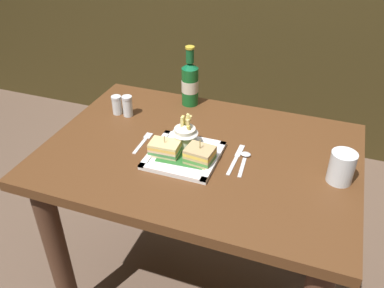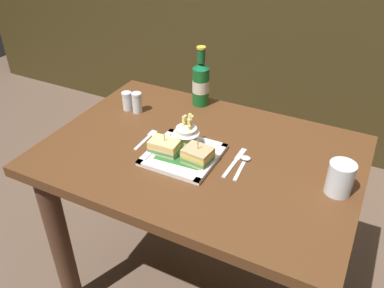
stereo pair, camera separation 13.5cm
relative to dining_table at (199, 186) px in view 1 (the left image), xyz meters
The scene contains 12 objects.
dining_table is the anchor object (origin of this frame).
square_plate 0.18m from the dining_table, 123.53° to the right, with size 0.23×0.23×0.02m.
sandwich_half_left 0.23m from the dining_table, 143.76° to the right, with size 0.10×0.07×0.07m.
sandwich_half_right 0.21m from the dining_table, 71.11° to the right, with size 0.10×0.08×0.08m.
fries_cup 0.22m from the dining_table, behind, with size 0.09×0.09×0.11m.
beer_bottle 0.43m from the dining_table, 115.94° to the left, with size 0.07×0.07×0.25m.
water_glass 0.50m from the dining_table, ahead, with size 0.08×0.08×0.10m.
fork 0.26m from the dining_table, behind, with size 0.02×0.14×0.00m.
knife 0.21m from the dining_table, ahead, with size 0.02×0.18×0.00m.
spoon 0.23m from the dining_table, ahead, with size 0.04×0.14×0.01m.
salt_shaker 0.46m from the dining_table, 161.19° to the left, with size 0.04×0.04×0.08m.
pepper_shaker 0.42m from the dining_table, 158.82° to the left, with size 0.04×0.04×0.08m.
Camera 1 is at (0.37, -1.09, 1.55)m, focal length 37.93 mm.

